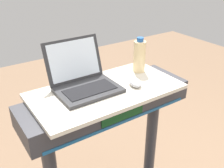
{
  "coord_description": "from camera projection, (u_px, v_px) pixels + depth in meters",
  "views": [
    {
      "loc": [
        -0.63,
        -0.28,
        1.7
      ],
      "look_at": [
        0.0,
        0.65,
        1.13
      ],
      "focal_mm": 42.02,
      "sensor_mm": 36.0,
      "label": 1
    }
  ],
  "objects": [
    {
      "name": "computer_mouse",
      "position": [
        135.0,
        82.0,
        1.35
      ],
      "size": [
        0.09,
        0.11,
        0.03
      ],
      "primitive_type": "ellipsoid",
      "rotation": [
        0.0,
        0.0,
        -0.34
      ],
      "color": "#B2B2B7",
      "rests_on": "desk_board"
    },
    {
      "name": "water_bottle",
      "position": [
        139.0,
        56.0,
        1.48
      ],
      "size": [
        0.07,
        0.07,
        0.2
      ],
      "color": "beige",
      "rests_on": "desk_board"
    },
    {
      "name": "laptop",
      "position": [
        83.0,
        80.0,
        1.31
      ],
      "size": [
        0.3,
        0.29,
        0.23
      ],
      "rotation": [
        0.0,
        0.0,
        0.05
      ],
      "color": "#2D2D30",
      "rests_on": "desk_board"
    },
    {
      "name": "desk_board",
      "position": [
        106.0,
        91.0,
        1.33
      ],
      "size": [
        0.76,
        0.39,
        0.02
      ],
      "primitive_type": "cube",
      "color": "beige",
      "rests_on": "treadmill_base"
    }
  ]
}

